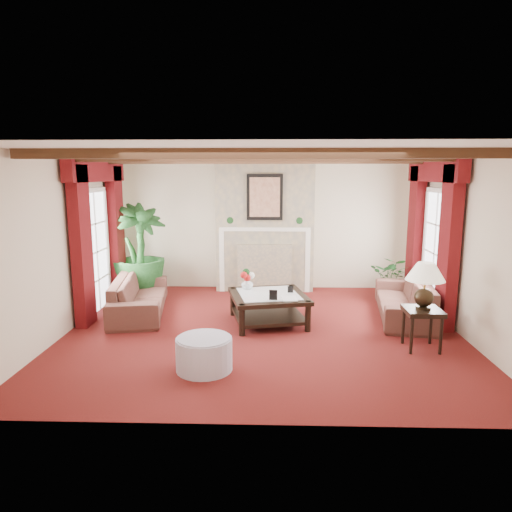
{
  "coord_description": "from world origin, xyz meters",
  "views": [
    {
      "loc": [
        0.11,
        -6.82,
        2.41
      ],
      "look_at": [
        -0.12,
        0.4,
        1.1
      ],
      "focal_mm": 32.0,
      "sensor_mm": 36.0,
      "label": 1
    }
  ],
  "objects_px": {
    "sofa_left": "(139,290)",
    "ottoman": "(204,354)",
    "coffee_table": "(268,309)",
    "sofa_right": "(405,293)",
    "side_table": "(422,329)",
    "potted_palm": "(140,271)"
  },
  "relations": [
    {
      "from": "sofa_left",
      "to": "ottoman",
      "type": "distance_m",
      "value": 2.76
    },
    {
      "from": "sofa_left",
      "to": "coffee_table",
      "type": "bearing_deg",
      "value": -111.38
    },
    {
      "from": "sofa_right",
      "to": "coffee_table",
      "type": "height_order",
      "value": "sofa_right"
    },
    {
      "from": "coffee_table",
      "to": "ottoman",
      "type": "bearing_deg",
      "value": -125.38
    },
    {
      "from": "sofa_left",
      "to": "coffee_table",
      "type": "xyz_separation_m",
      "value": [
        2.26,
        -0.48,
        -0.17
      ]
    },
    {
      "from": "ottoman",
      "to": "coffee_table",
      "type": "bearing_deg",
      "value": 66.84
    },
    {
      "from": "side_table",
      "to": "coffee_table",
      "type": "bearing_deg",
      "value": 153.58
    },
    {
      "from": "potted_palm",
      "to": "coffee_table",
      "type": "bearing_deg",
      "value": -31.25
    },
    {
      "from": "coffee_table",
      "to": "sofa_left",
      "type": "bearing_deg",
      "value": 155.69
    },
    {
      "from": "side_table",
      "to": "ottoman",
      "type": "distance_m",
      "value": 3.03
    },
    {
      "from": "sofa_right",
      "to": "potted_palm",
      "type": "distance_m",
      "value": 4.99
    },
    {
      "from": "sofa_right",
      "to": "ottoman",
      "type": "distance_m",
      "value": 3.84
    },
    {
      "from": "sofa_left",
      "to": "sofa_right",
      "type": "xyz_separation_m",
      "value": [
        4.58,
        -0.08,
        -0.0
      ]
    },
    {
      "from": "sofa_right",
      "to": "coffee_table",
      "type": "xyz_separation_m",
      "value": [
        -2.32,
        -0.4,
        -0.17
      ]
    },
    {
      "from": "sofa_left",
      "to": "ottoman",
      "type": "bearing_deg",
      "value": -156.99
    },
    {
      "from": "potted_palm",
      "to": "side_table",
      "type": "height_order",
      "value": "potted_palm"
    },
    {
      "from": "coffee_table",
      "to": "side_table",
      "type": "bearing_deg",
      "value": -38.63
    },
    {
      "from": "side_table",
      "to": "sofa_right",
      "type": "bearing_deg",
      "value": 82.83
    },
    {
      "from": "sofa_right",
      "to": "ottoman",
      "type": "relative_size",
      "value": 3.1
    },
    {
      "from": "side_table",
      "to": "ottoman",
      "type": "relative_size",
      "value": 0.82
    },
    {
      "from": "sofa_left",
      "to": "coffee_table",
      "type": "distance_m",
      "value": 2.32
    },
    {
      "from": "coffee_table",
      "to": "ottoman",
      "type": "relative_size",
      "value": 1.69
    }
  ]
}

